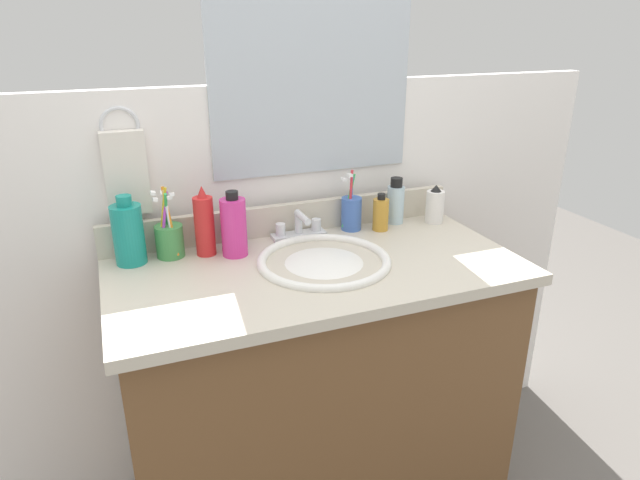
{
  "coord_description": "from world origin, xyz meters",
  "views": [
    {
      "loc": [
        -0.48,
        -1.23,
        1.47
      ],
      "look_at": [
        0.01,
        0.0,
        0.94
      ],
      "focal_mm": 31.33,
      "sensor_mm": 36.0,
      "label": 1
    }
  ],
  "objects_px": {
    "bottle_lotion_white": "(435,206)",
    "cup_blue_plastic": "(351,212)",
    "bottle_soap_pink": "(234,227)",
    "faucet": "(299,228)",
    "hand_towel": "(126,173)",
    "bottle_gel_clear": "(396,202)",
    "cup_green": "(169,238)",
    "bottle_mouthwash_teal": "(128,234)",
    "bottle_oil_amber": "(381,214)",
    "bottle_cream_purple": "(236,227)",
    "bottle_spray_red": "(204,225)"
  },
  "relations": [
    {
      "from": "bottle_oil_amber",
      "to": "bottle_gel_clear",
      "type": "bearing_deg",
      "value": 30.19
    },
    {
      "from": "faucet",
      "to": "bottle_gel_clear",
      "type": "relative_size",
      "value": 1.11
    },
    {
      "from": "bottle_oil_amber",
      "to": "bottle_gel_clear",
      "type": "xyz_separation_m",
      "value": [
        0.07,
        0.04,
        0.02
      ]
    },
    {
      "from": "bottle_spray_red",
      "to": "cup_blue_plastic",
      "type": "xyz_separation_m",
      "value": [
        0.44,
        0.03,
        -0.03
      ]
    },
    {
      "from": "bottle_mouthwash_teal",
      "to": "bottle_oil_amber",
      "type": "relative_size",
      "value": 1.61
    },
    {
      "from": "faucet",
      "to": "bottle_mouthwash_teal",
      "type": "bearing_deg",
      "value": -178.63
    },
    {
      "from": "cup_green",
      "to": "bottle_soap_pink",
      "type": "bearing_deg",
      "value": -17.78
    },
    {
      "from": "bottle_gel_clear",
      "to": "cup_blue_plastic",
      "type": "relative_size",
      "value": 0.78
    },
    {
      "from": "bottle_soap_pink",
      "to": "bottle_spray_red",
      "type": "bearing_deg",
      "value": 155.17
    },
    {
      "from": "faucet",
      "to": "hand_towel",
      "type": "bearing_deg",
      "value": 171.02
    },
    {
      "from": "bottle_lotion_white",
      "to": "bottle_cream_purple",
      "type": "xyz_separation_m",
      "value": [
        -0.62,
        0.05,
        -0.0
      ]
    },
    {
      "from": "faucet",
      "to": "bottle_oil_amber",
      "type": "distance_m",
      "value": 0.25
    },
    {
      "from": "cup_green",
      "to": "bottle_oil_amber",
      "type": "bearing_deg",
      "value": -2.2
    },
    {
      "from": "bottle_spray_red",
      "to": "bottle_soap_pink",
      "type": "relative_size",
      "value": 1.08
    },
    {
      "from": "bottle_lotion_white",
      "to": "bottle_gel_clear",
      "type": "distance_m",
      "value": 0.12
    },
    {
      "from": "bottle_soap_pink",
      "to": "cup_blue_plastic",
      "type": "bearing_deg",
      "value": 9.93
    },
    {
      "from": "faucet",
      "to": "bottle_mouthwash_teal",
      "type": "relative_size",
      "value": 0.87
    },
    {
      "from": "bottle_gel_clear",
      "to": "cup_green",
      "type": "bearing_deg",
      "value": -178.48
    },
    {
      "from": "bottle_oil_amber",
      "to": "bottle_cream_purple",
      "type": "relative_size",
      "value": 1.03
    },
    {
      "from": "bottle_mouthwash_teal",
      "to": "cup_green",
      "type": "xyz_separation_m",
      "value": [
        0.1,
        0.01,
        -0.03
      ]
    },
    {
      "from": "bottle_oil_amber",
      "to": "cup_blue_plastic",
      "type": "bearing_deg",
      "value": 155.77
    },
    {
      "from": "bottle_soap_pink",
      "to": "bottle_lotion_white",
      "type": "bearing_deg",
      "value": 2.44
    },
    {
      "from": "bottle_mouthwash_teal",
      "to": "bottle_lotion_white",
      "type": "height_order",
      "value": "bottle_mouthwash_teal"
    },
    {
      "from": "bottle_lotion_white",
      "to": "cup_blue_plastic",
      "type": "relative_size",
      "value": 0.65
    },
    {
      "from": "cup_green",
      "to": "cup_blue_plastic",
      "type": "relative_size",
      "value": 1.05
    },
    {
      "from": "bottle_oil_amber",
      "to": "bottle_cream_purple",
      "type": "distance_m",
      "value": 0.43
    },
    {
      "from": "hand_towel",
      "to": "bottle_mouthwash_teal",
      "type": "bearing_deg",
      "value": -101.34
    },
    {
      "from": "bottle_lotion_white",
      "to": "bottle_soap_pink",
      "type": "distance_m",
      "value": 0.64
    },
    {
      "from": "faucet",
      "to": "bottle_gel_clear",
      "type": "bearing_deg",
      "value": 2.42
    },
    {
      "from": "bottle_oil_amber",
      "to": "cup_green",
      "type": "xyz_separation_m",
      "value": [
        -0.62,
        0.02,
        0.0
      ]
    },
    {
      "from": "bottle_cream_purple",
      "to": "cup_green",
      "type": "distance_m",
      "value": 0.19
    },
    {
      "from": "bottle_cream_purple",
      "to": "bottle_gel_clear",
      "type": "height_order",
      "value": "bottle_gel_clear"
    },
    {
      "from": "faucet",
      "to": "bottle_soap_pink",
      "type": "distance_m",
      "value": 0.22
    },
    {
      "from": "faucet",
      "to": "bottle_soap_pink",
      "type": "relative_size",
      "value": 0.89
    },
    {
      "from": "hand_towel",
      "to": "cup_blue_plastic",
      "type": "relative_size",
      "value": 1.19
    },
    {
      "from": "bottle_mouthwash_teal",
      "to": "bottle_lotion_white",
      "type": "distance_m",
      "value": 0.91
    },
    {
      "from": "hand_towel",
      "to": "bottle_oil_amber",
      "type": "relative_size",
      "value": 1.93
    },
    {
      "from": "bottle_oil_amber",
      "to": "bottle_soap_pink",
      "type": "distance_m",
      "value": 0.46
    },
    {
      "from": "faucet",
      "to": "cup_blue_plastic",
      "type": "xyz_separation_m",
      "value": [
        0.17,
        0.01,
        0.03
      ]
    },
    {
      "from": "bottle_spray_red",
      "to": "cup_green",
      "type": "distance_m",
      "value": 0.1
    },
    {
      "from": "bottle_lotion_white",
      "to": "cup_green",
      "type": "distance_m",
      "value": 0.81
    },
    {
      "from": "bottle_oil_amber",
      "to": "hand_towel",
      "type": "bearing_deg",
      "value": 171.9
    },
    {
      "from": "hand_towel",
      "to": "faucet",
      "type": "height_order",
      "value": "hand_towel"
    },
    {
      "from": "bottle_lotion_white",
      "to": "bottle_gel_clear",
      "type": "relative_size",
      "value": 0.84
    },
    {
      "from": "bottle_mouthwash_teal",
      "to": "bottle_soap_pink",
      "type": "relative_size",
      "value": 1.03
    },
    {
      "from": "hand_towel",
      "to": "bottle_oil_amber",
      "type": "xyz_separation_m",
      "value": [
        0.7,
        -0.1,
        -0.17
      ]
    },
    {
      "from": "bottle_gel_clear",
      "to": "cup_green",
      "type": "xyz_separation_m",
      "value": [
        -0.69,
        -0.02,
        -0.01
      ]
    },
    {
      "from": "hand_towel",
      "to": "bottle_soap_pink",
      "type": "height_order",
      "value": "hand_towel"
    },
    {
      "from": "bottle_oil_amber",
      "to": "bottle_soap_pink",
      "type": "relative_size",
      "value": 0.64
    },
    {
      "from": "bottle_oil_amber",
      "to": "bottle_spray_red",
      "type": "bearing_deg",
      "value": 179.53
    }
  ]
}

